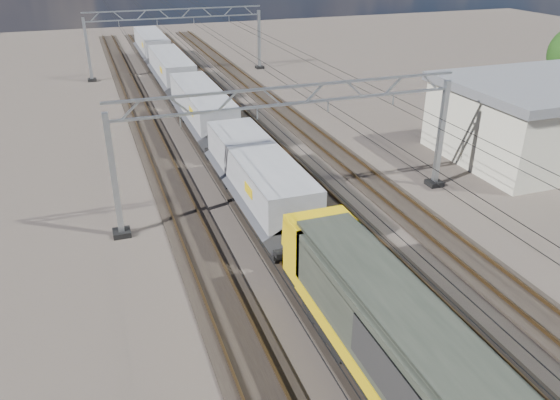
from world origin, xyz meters
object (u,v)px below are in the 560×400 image
object	(u,v)px
catenary_gantry_mid	(293,144)
hopper_wagon_lead	(258,176)
hopper_wagon_fourth	(152,46)
hopper_wagon_mid	(202,108)
hopper_wagon_third	(171,70)
catenary_gantry_far	(177,39)

from	to	relation	value
catenary_gantry_mid	hopper_wagon_lead	world-z (taller)	catenary_gantry_mid
hopper_wagon_lead	hopper_wagon_fourth	world-z (taller)	same
catenary_gantry_mid	hopper_wagon_lead	distance (m)	2.61
hopper_wagon_mid	hopper_wagon_third	size ratio (longest dim) A/B	1.00
hopper_wagon_third	hopper_wagon_fourth	distance (m)	14.20
hopper_wagon_lead	hopper_wagon_third	size ratio (longest dim) A/B	1.00
catenary_gantry_far	hopper_wagon_fourth	distance (m)	7.20
catenary_gantry_mid	hopper_wagon_mid	distance (m)	14.55
catenary_gantry_mid	hopper_wagon_third	xyz separation A→B (m)	(-2.00, 28.51, -1.67)
catenary_gantry_far	hopper_wagon_mid	bearing A→B (deg)	-95.27
catenary_gantry_mid	hopper_wagon_third	world-z (taller)	catenary_gantry_mid
catenary_gantry_far	hopper_wagon_mid	size ratio (longest dim) A/B	1.53
hopper_wagon_fourth	hopper_wagon_mid	bearing A→B (deg)	-90.00
catenary_gantry_far	hopper_wagon_mid	xyz separation A→B (m)	(-2.00, -21.69, -1.67)
hopper_wagon_mid	hopper_wagon_third	bearing A→B (deg)	90.00
hopper_wagon_third	catenary_gantry_mid	bearing A→B (deg)	-85.99
hopper_wagon_third	hopper_wagon_fourth	world-z (taller)	same
hopper_wagon_lead	hopper_wagon_third	xyz separation A→B (m)	(0.00, 28.40, 0.00)
hopper_wagon_mid	hopper_wagon_fourth	world-z (taller)	same
hopper_wagon_lead	hopper_wagon_fourth	bearing A→B (deg)	90.00
hopper_wagon_lead	hopper_wagon_mid	size ratio (longest dim) A/B	1.00
hopper_wagon_mid	hopper_wagon_fourth	bearing A→B (deg)	90.00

